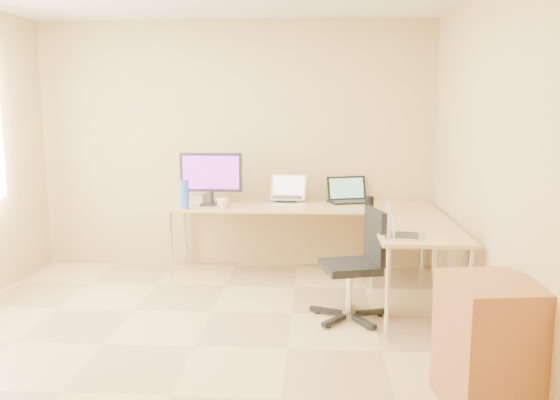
# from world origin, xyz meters

# --- Properties ---
(floor) EXTENTS (4.50, 4.50, 0.00)m
(floor) POSITION_xyz_m (0.00, 0.00, 0.00)
(floor) COLOR tan
(floor) RESTS_ON ground
(wall_back) EXTENTS (4.50, 0.00, 4.50)m
(wall_back) POSITION_xyz_m (0.00, 2.25, 1.30)
(wall_back) COLOR tan
(wall_back) RESTS_ON ground
(wall_front) EXTENTS (4.50, 0.00, 4.50)m
(wall_front) POSITION_xyz_m (0.00, -2.25, 1.30)
(wall_front) COLOR tan
(wall_front) RESTS_ON ground
(wall_right) EXTENTS (0.00, 4.50, 4.50)m
(wall_right) POSITION_xyz_m (2.10, 0.00, 1.30)
(wall_right) COLOR tan
(wall_right) RESTS_ON ground
(desk_main) EXTENTS (2.65, 0.70, 0.73)m
(desk_main) POSITION_xyz_m (0.72, 1.85, 0.36)
(desk_main) COLOR tan
(desk_main) RESTS_ON ground
(desk_return) EXTENTS (0.70, 1.30, 0.73)m
(desk_return) POSITION_xyz_m (1.70, 0.85, 0.36)
(desk_return) COLOR tan
(desk_return) RESTS_ON ground
(monitor) EXTENTS (0.62, 0.21, 0.53)m
(monitor) POSITION_xyz_m (-0.18, 1.77, 1.00)
(monitor) COLOR black
(monitor) RESTS_ON desk_main
(book_stack) EXTENTS (0.22, 0.29, 0.05)m
(book_stack) POSITION_xyz_m (0.55, 2.05, 0.75)
(book_stack) COLOR #1E8161
(book_stack) RESTS_ON desk_main
(laptop_center) EXTENTS (0.39, 0.31, 0.24)m
(laptop_center) POSITION_xyz_m (0.57, 1.93, 0.89)
(laptop_center) COLOR silver
(laptop_center) RESTS_ON desk_main
(laptop_black) EXTENTS (0.49, 0.42, 0.26)m
(laptop_black) POSITION_xyz_m (1.21, 2.03, 0.86)
(laptop_black) COLOR black
(laptop_black) RESTS_ON desk_main
(keyboard) EXTENTS (0.43, 0.14, 0.02)m
(keyboard) POSITION_xyz_m (0.56, 1.80, 0.74)
(keyboard) COLOR silver
(keyboard) RESTS_ON desk_main
(mouse) EXTENTS (0.11, 0.09, 0.04)m
(mouse) POSITION_xyz_m (0.73, 1.78, 0.75)
(mouse) COLOR silver
(mouse) RESTS_ON desk_main
(mug) EXTENTS (0.13, 0.13, 0.11)m
(mug) POSITION_xyz_m (-0.04, 1.55, 0.78)
(mug) COLOR white
(mug) RESTS_ON desk_main
(cd_stack) EXTENTS (0.13, 0.13, 0.03)m
(cd_stack) POSITION_xyz_m (-0.05, 1.58, 0.75)
(cd_stack) COLOR silver
(cd_stack) RESTS_ON desk_main
(water_bottle) EXTENTS (0.09, 0.09, 0.28)m
(water_bottle) POSITION_xyz_m (-0.40, 1.55, 0.87)
(water_bottle) COLOR blue
(water_bottle) RESTS_ON desk_main
(papers) EXTENTS (0.24, 0.30, 0.01)m
(papers) POSITION_xyz_m (-0.31, 1.97, 0.73)
(papers) COLOR white
(papers) RESTS_ON desk_main
(white_box) EXTENTS (0.28, 0.22, 0.09)m
(white_box) POSITION_xyz_m (-0.40, 1.96, 0.78)
(white_box) COLOR silver
(white_box) RESTS_ON desk_main
(desk_fan) EXTENTS (0.24, 0.24, 0.24)m
(desk_fan) POSITION_xyz_m (-0.22, 2.05, 0.85)
(desk_fan) COLOR white
(desk_fan) RESTS_ON desk_main
(black_cup) EXTENTS (0.10, 0.10, 0.14)m
(black_cup) POSITION_xyz_m (1.37, 1.55, 0.80)
(black_cup) COLOR black
(black_cup) RESTS_ON desk_main
(laptop_return) EXTENTS (0.38, 0.32, 0.23)m
(laptop_return) POSITION_xyz_m (1.54, 0.44, 0.84)
(laptop_return) COLOR silver
(laptop_return) RESTS_ON desk_return
(office_chair) EXTENTS (0.67, 0.67, 0.91)m
(office_chair) POSITION_xyz_m (1.14, 0.64, 0.50)
(office_chair) COLOR black
(office_chair) RESTS_ON ground
(cabinet) EXTENTS (0.54, 0.63, 0.79)m
(cabinet) POSITION_xyz_m (1.85, -0.74, 0.36)
(cabinet) COLOR #9C622D
(cabinet) RESTS_ON ground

